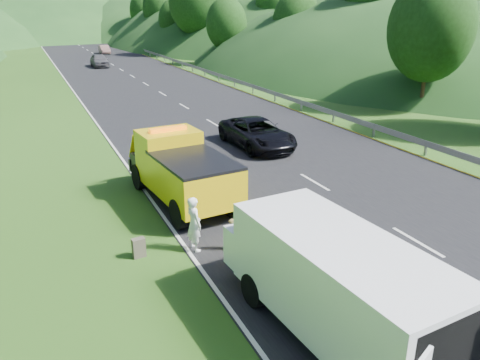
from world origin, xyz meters
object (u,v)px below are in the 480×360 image
tow_truck (181,169)px  passing_suv (257,147)px  woman (195,250)px  worker (364,328)px  suitcase (139,248)px  child (233,251)px  white_van (334,280)px

tow_truck → passing_suv: size_ratio=1.19×
woman → worker: worker is taller
suitcase → tow_truck: bearing=55.2°
suitcase → child: bearing=-17.7°
white_van → worker: white_van is taller
suitcase → passing_suv: bearing=47.0°
worker → passing_suv: size_ratio=0.34×
child → worker: worker is taller
child → passing_suv: size_ratio=0.20×
suitcase → passing_suv: (8.51, 9.12, -0.31)m
tow_truck → suitcase: (-2.54, -3.65, -1.00)m
tow_truck → woman: (-0.87, -3.95, -1.31)m
tow_truck → white_van: bearing=-90.9°
tow_truck → woman: tow_truck is taller
white_van → woman: 5.44m
worker → passing_suv: bearing=77.5°
worker → child: bearing=110.4°
passing_suv → suitcase: bearing=-134.3°
child → worker: (1.34, -4.64, 0.00)m
worker → suitcase: (-4.05, 5.51, 0.31)m
worker → suitcase: 6.85m
tow_truck → child: 4.71m
child → passing_suv: (5.79, 9.99, 0.00)m
tow_truck → passing_suv: (5.97, 5.47, -1.31)m
suitcase → passing_suv: passing_suv is taller
woman → tow_truck: bearing=-22.4°
worker → passing_suv: 15.30m
woman → passing_suv: (6.83, 9.42, 0.00)m
tow_truck → white_van: tow_truck is taller
white_van → child: white_van is taller
white_van → woman: white_van is taller
woman → child: bearing=-128.8°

